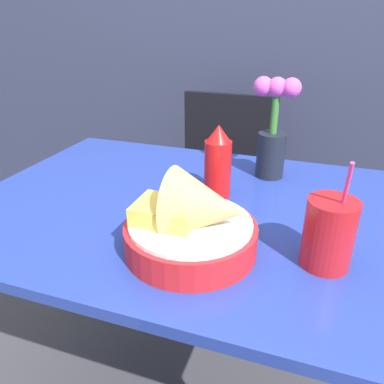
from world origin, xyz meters
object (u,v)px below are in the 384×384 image
(food_basket, at_px, (195,224))
(flower_vase, at_px, (273,132))
(chair_far_window, at_px, (221,177))
(ketchup_bottle, at_px, (218,163))
(drink_cup, at_px, (328,235))

(food_basket, height_order, flower_vase, flower_vase)
(food_basket, relative_size, flower_vase, 0.93)
(chair_far_window, xyz_separation_m, ketchup_bottle, (0.17, -0.68, 0.34))
(chair_far_window, bearing_deg, drink_cup, -64.43)
(food_basket, bearing_deg, chair_far_window, 101.61)
(chair_far_window, distance_m, ketchup_bottle, 0.78)
(drink_cup, bearing_deg, flower_vase, 112.30)
(food_basket, bearing_deg, drink_cup, 9.38)
(drink_cup, distance_m, flower_vase, 0.42)
(food_basket, relative_size, ketchup_bottle, 1.39)
(drink_cup, xyz_separation_m, flower_vase, (-0.16, 0.39, 0.07))
(ketchup_bottle, distance_m, flower_vase, 0.21)
(food_basket, xyz_separation_m, drink_cup, (0.24, 0.04, 0.00))
(chair_far_window, bearing_deg, food_basket, -78.39)
(ketchup_bottle, height_order, drink_cup, drink_cup)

